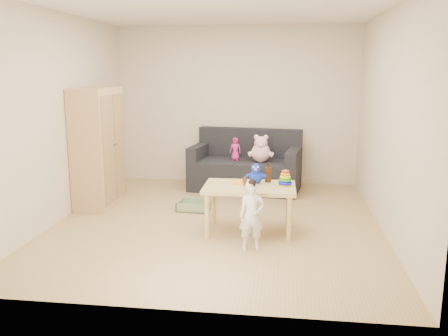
# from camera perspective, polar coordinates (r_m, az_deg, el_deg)

# --- Properties ---
(room) EXTENTS (4.50, 4.50, 4.50)m
(room) POSITION_cam_1_polar(r_m,az_deg,el_deg) (5.74, -0.82, 5.87)
(room) COLOR tan
(room) RESTS_ON ground
(wardrobe) EXTENTS (0.46, 0.92, 1.65)m
(wardrobe) POSITION_cam_1_polar(r_m,az_deg,el_deg) (6.83, -14.88, 2.39)
(wardrobe) COLOR tan
(wardrobe) RESTS_ON ground
(sofa) EXTENTS (1.80, 1.08, 0.48)m
(sofa) POSITION_cam_1_polar(r_m,az_deg,el_deg) (7.57, 2.55, -0.83)
(sofa) COLOR black
(sofa) RESTS_ON ground
(play_table) EXTENTS (1.07, 0.69, 0.56)m
(play_table) POSITION_cam_1_polar(r_m,az_deg,el_deg) (5.62, 3.06, -4.90)
(play_table) COLOR #EED682
(play_table) RESTS_ON ground
(storage_bin) EXTENTS (0.46, 0.36, 0.13)m
(storage_bin) POSITION_cam_1_polar(r_m,az_deg,el_deg) (6.52, -3.61, -4.52)
(storage_bin) COLOR gray
(storage_bin) RESTS_ON ground
(toddler) EXTENTS (0.30, 0.24, 0.73)m
(toddler) POSITION_cam_1_polar(r_m,az_deg,el_deg) (5.04, 3.37, -5.86)
(toddler) COLOR white
(toddler) RESTS_ON ground
(pink_bear) EXTENTS (0.33, 0.29, 0.36)m
(pink_bear) POSITION_cam_1_polar(r_m,az_deg,el_deg) (7.37, 4.46, 2.11)
(pink_bear) COLOR #FFBBCC
(pink_bear) RESTS_ON sofa
(doll) EXTENTS (0.20, 0.15, 0.36)m
(doll) POSITION_cam_1_polar(r_m,az_deg,el_deg) (7.48, 1.38, 2.28)
(doll) COLOR #D5287E
(doll) RESTS_ON sofa
(ring_stacker) EXTENTS (0.17, 0.17, 0.19)m
(ring_stacker) POSITION_cam_1_polar(r_m,az_deg,el_deg) (5.56, 7.37, -1.39)
(ring_stacker) COLOR #EBB30C
(ring_stacker) RESTS_ON play_table
(brown_bottle) EXTENTS (0.08, 0.08, 0.23)m
(brown_bottle) POSITION_cam_1_polar(r_m,az_deg,el_deg) (5.72, 5.33, -0.75)
(brown_bottle) COLOR black
(brown_bottle) RESTS_ON play_table
(blue_plush) EXTENTS (0.24, 0.22, 0.24)m
(blue_plush) POSITION_cam_1_polar(r_m,az_deg,el_deg) (5.64, 3.87, -0.62)
(blue_plush) COLOR #1530C3
(blue_plush) RESTS_ON play_table
(wooden_figure) EXTENTS (0.06, 0.05, 0.12)m
(wooden_figure) POSITION_cam_1_polar(r_m,az_deg,el_deg) (5.48, 2.51, -1.63)
(wooden_figure) COLOR brown
(wooden_figure) RESTS_ON play_table
(yellow_book) EXTENTS (0.22, 0.22, 0.01)m
(yellow_book) POSITION_cam_1_polar(r_m,az_deg,el_deg) (5.66, 1.88, -1.75)
(yellow_book) COLOR #FDA91A
(yellow_book) RESTS_ON play_table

